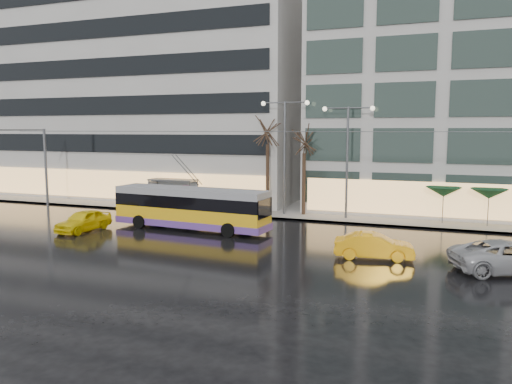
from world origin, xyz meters
The scene contains 19 objects.
ground centered at (0.00, 0.00, 0.00)m, with size 140.00×140.00×0.00m, color black.
sidewalk centered at (2.00, 14.00, 0.07)m, with size 80.00×10.00×0.15m, color gray.
kerb centered at (2.00, 9.05, 0.07)m, with size 80.00×0.10×0.15m, color slate.
building_left centered at (-16.00, 19.00, 11.15)m, with size 34.00×14.00×22.00m, color #A8A5A1.
trolleybus centered at (-2.44, 3.20, 1.42)m, with size 11.46×4.80×5.25m.
catenary centered at (1.00, 7.94, 4.25)m, with size 42.24×5.12×7.00m.
bus_shelter centered at (-8.38, 10.69, 1.96)m, with size 4.20×1.60×2.51m.
street_lamp_near centered at (2.00, 10.80, 5.99)m, with size 3.96×0.36×9.03m.
street_lamp_far centered at (7.00, 10.80, 5.71)m, with size 3.96×0.36×8.53m.
tree_a centered at (0.50, 11.00, 7.09)m, with size 3.20×3.20×8.40m.
tree_b centered at (3.50, 11.20, 6.40)m, with size 3.20×3.20×7.70m.
parasol_a centered at (14.00, 11.00, 2.45)m, with size 2.50×2.50×2.65m.
parasol_b centered at (17.00, 11.00, 2.45)m, with size 2.50×2.50×2.65m.
taxi_a centered at (-9.09, 0.12, 0.73)m, with size 1.73×4.29×1.46m, color yellow.
taxi_b centered at (10.53, -0.41, 0.69)m, with size 1.47×4.22×1.39m, color #FFA70D.
sedan_silver centered at (17.11, -0.79, 0.78)m, with size 2.60×5.64×1.57m, color #ACACB0.
pedestrian_a centered at (-6.34, 9.84, 1.57)m, with size 1.06×1.08×2.19m.
pedestrian_b centered at (-3.25, 10.10, 0.94)m, with size 0.91×0.79×1.58m.
pedestrian_c centered at (-10.57, 9.40, 1.27)m, with size 1.23×0.90×2.11m.
Camera 1 is at (13.72, -27.31, 6.93)m, focal length 35.00 mm.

